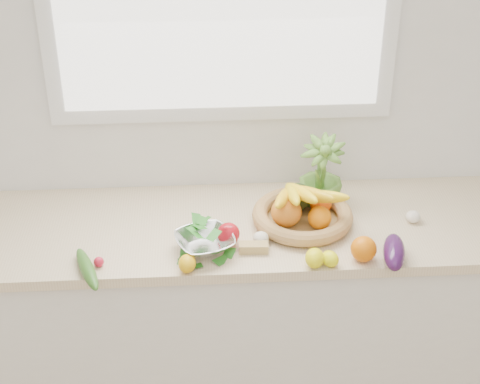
{
  "coord_description": "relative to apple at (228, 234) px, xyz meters",
  "views": [
    {
      "loc": [
        -0.09,
        -0.35,
        2.41
      ],
      "look_at": [
        0.05,
        1.93,
        1.05
      ],
      "focal_mm": 55.0,
      "sensor_mm": 36.0,
      "label": 1
    }
  ],
  "objects": [
    {
      "name": "back_wall",
      "position": [
        -0.0,
        0.43,
        0.41
      ],
      "size": [
        4.5,
        0.02,
        2.7
      ],
      "primitive_type": "cube",
      "color": "white",
      "rests_on": "ground"
    },
    {
      "name": "lemon_b",
      "position": [
        0.29,
        -0.15,
        -0.01
      ],
      "size": [
        0.08,
        0.09,
        0.07
      ],
      "primitive_type": "ellipsoid",
      "rotation": [
        0.0,
        0.0,
        -0.18
      ],
      "color": "yellow",
      "rests_on": "countertop"
    },
    {
      "name": "countertop",
      "position": [
        -0.0,
        0.13,
        -0.06
      ],
      "size": [
        2.24,
        0.62,
        0.04
      ],
      "primitive_type": "cube",
      "color": "beige",
      "rests_on": "counter_cabinet"
    },
    {
      "name": "eggplant",
      "position": [
        0.56,
        -0.15,
        -0.0
      ],
      "size": [
        0.11,
        0.21,
        0.08
      ],
      "primitive_type": "ellipsoid",
      "rotation": [
        0.0,
        0.0,
        -0.2
      ],
      "color": "#32103D",
      "rests_on": "countertop"
    },
    {
      "name": "lemon_c",
      "position": [
        0.34,
        -0.15,
        -0.01
      ],
      "size": [
        0.08,
        0.09,
        0.05
      ],
      "primitive_type": "ellipsoid",
      "rotation": [
        0.0,
        0.0,
        0.43
      ],
      "color": "#ECEF0C",
      "rests_on": "countertop"
    },
    {
      "name": "radish",
      "position": [
        -0.45,
        -0.11,
        -0.02
      ],
      "size": [
        0.04,
        0.04,
        0.04
      ],
      "primitive_type": "sphere",
      "rotation": [
        0.0,
        0.0,
        -0.24
      ],
      "color": "red",
      "rests_on": "countertop"
    },
    {
      "name": "fruit_basket",
      "position": [
        0.28,
        0.12,
        0.01
      ],
      "size": [
        0.48,
        0.48,
        0.19
      ],
      "color": "#A9864B",
      "rests_on": "countertop"
    },
    {
      "name": "apple",
      "position": [
        0.0,
        0.0,
        0.0
      ],
      "size": [
        0.1,
        0.1,
        0.08
      ],
      "primitive_type": "sphere",
      "rotation": [
        0.0,
        0.0,
        -0.22
      ],
      "color": "#B10E18",
      "rests_on": "countertop"
    },
    {
      "name": "garlic_a",
      "position": [
        0.32,
        -0.01,
        -0.02
      ],
      "size": [
        0.06,
        0.06,
        0.04
      ],
      "primitive_type": "ellipsoid",
      "rotation": [
        0.0,
        0.0,
        0.24
      ],
      "color": "white",
      "rests_on": "countertop"
    },
    {
      "name": "colander_with_spinach",
      "position": [
        -0.09,
        -0.04,
        0.01
      ],
      "size": [
        0.26,
        0.26,
        0.11
      ],
      "color": "silver",
      "rests_on": "countertop"
    },
    {
      "name": "ginger",
      "position": [
        0.09,
        -0.06,
        -0.02
      ],
      "size": [
        0.11,
        0.05,
        0.03
      ],
      "primitive_type": "cube",
      "rotation": [
        0.0,
        0.0,
        -0.05
      ],
      "color": "tan",
      "rests_on": "countertop"
    },
    {
      "name": "garlic_c",
      "position": [
        0.12,
        -0.01,
        -0.02
      ],
      "size": [
        0.07,
        0.07,
        0.05
      ],
      "primitive_type": "ellipsoid",
      "rotation": [
        0.0,
        0.0,
        0.32
      ],
      "color": "silver",
      "rests_on": "countertop"
    },
    {
      "name": "orange_loose",
      "position": [
        0.46,
        -0.13,
        0.0
      ],
      "size": [
        0.1,
        0.1,
        0.09
      ],
      "primitive_type": "sphere",
      "rotation": [
        0.0,
        0.0,
        0.16
      ],
      "color": "orange",
      "rests_on": "countertop"
    },
    {
      "name": "garlic_b",
      "position": [
        0.7,
        0.1,
        -0.02
      ],
      "size": [
        0.06,
        0.06,
        0.05
      ],
      "primitive_type": "ellipsoid",
      "rotation": [
        0.0,
        0.0,
        -0.17
      ],
      "color": "white",
      "rests_on": "countertop"
    },
    {
      "name": "counter_cabinet",
      "position": [
        -0.0,
        0.13,
        -0.51
      ],
      "size": [
        2.2,
        0.58,
        0.86
      ],
      "primitive_type": "cube",
      "color": "silver",
      "rests_on": "ground"
    },
    {
      "name": "potted_herb",
      "position": [
        0.37,
        0.25,
        0.09
      ],
      "size": [
        0.22,
        0.22,
        0.3
      ],
      "primitive_type": "imported",
      "rotation": [
        0.0,
        0.0,
        -0.33
      ],
      "color": "#598B32",
      "rests_on": "countertop"
    },
    {
      "name": "cucumber",
      "position": [
        -0.48,
        -0.15,
        -0.02
      ],
      "size": [
        0.13,
        0.25,
        0.05
      ],
      "primitive_type": "ellipsoid",
      "rotation": [
        0.0,
        0.0,
        0.35
      ],
      "color": "#2A5E1B",
      "rests_on": "countertop"
    },
    {
      "name": "lemon_a",
      "position": [
        -0.15,
        -0.15,
        -0.01
      ],
      "size": [
        0.07,
        0.08,
        0.06
      ],
      "primitive_type": "ellipsoid",
      "rotation": [
        0.0,
        0.0,
        -0.13
      ],
      "color": "#ECAD0C",
      "rests_on": "countertop"
    }
  ]
}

